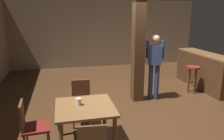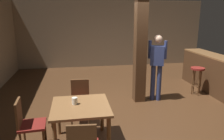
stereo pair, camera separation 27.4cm
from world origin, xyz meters
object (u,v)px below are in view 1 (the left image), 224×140
at_px(dining_table, 85,112).
at_px(bar_counter, 202,70).
at_px(chair_north, 81,100).
at_px(chair_west, 31,125).
at_px(standing_person, 155,63).
at_px(napkin_cup, 79,102).
at_px(bar_stool_near, 193,73).

xyz_separation_m(dining_table, bar_counter, (3.84, 2.28, -0.07)).
bearing_deg(chair_north, chair_west, -135.57).
bearing_deg(standing_person, chair_north, -156.16).
relative_size(chair_north, napkin_cup, 7.39).
distance_m(standing_person, bar_stool_near, 1.38).
distance_m(dining_table, standing_person, 2.68).
relative_size(dining_table, napkin_cup, 8.03).
height_order(chair_north, bar_counter, bar_counter).
distance_m(napkin_cup, standing_person, 2.69).
xyz_separation_m(chair_west, napkin_cup, (0.78, 0.09, 0.29)).
bearing_deg(bar_counter, napkin_cup, -150.53).
relative_size(dining_table, chair_west, 1.09).
bearing_deg(chair_north, dining_table, -90.97).
bearing_deg(chair_north, bar_stool_near, 18.48).
bearing_deg(bar_stool_near, chair_north, -161.52).
bearing_deg(standing_person, dining_table, -139.32).
height_order(dining_table, bar_stool_near, bar_stool_near).
bearing_deg(bar_counter, chair_west, -153.89).
relative_size(chair_west, napkin_cup, 7.39).
height_order(chair_north, napkin_cup, chair_north).
distance_m(dining_table, bar_counter, 4.47).
height_order(standing_person, bar_stool_near, standing_person).
xyz_separation_m(standing_person, bar_stool_near, (1.30, 0.22, -0.41)).
height_order(bar_counter, bar_stool_near, bar_counter).
bearing_deg(bar_stool_near, dining_table, -149.53).
distance_m(chair_west, chair_north, 1.24).
distance_m(napkin_cup, bar_stool_near, 3.90).
bearing_deg(napkin_cup, bar_counter, 29.47).
distance_m(chair_north, standing_person, 2.24).
relative_size(dining_table, standing_person, 0.56).
height_order(chair_west, bar_stool_near, chair_west).
bearing_deg(chair_west, dining_table, 1.56).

